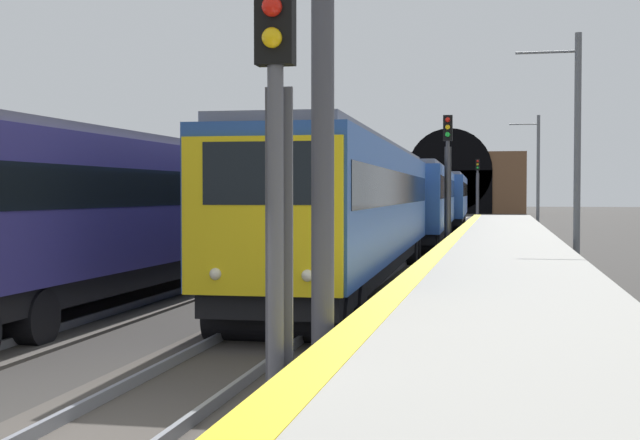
{
  "coord_description": "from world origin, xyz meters",
  "views": [
    {
      "loc": [
        -8.01,
        -4.05,
        2.64
      ],
      "look_at": [
        10.78,
        -0.12,
        2.03
      ],
      "focal_mm": 48.83,
      "sensor_mm": 36.0,
      "label": 1
    }
  ],
  "objects_px": {
    "railway_signal_mid": "(448,172)",
    "railway_signal_far": "(478,184)",
    "catenary_mast_far": "(538,172)",
    "train_main_approaching": "(422,199)",
    "railway_signal_near": "(276,182)",
    "catenary_mast_near": "(576,150)",
    "train_adjacent_platform": "(254,203)"
  },
  "relations": [
    {
      "from": "catenary_mast_near",
      "to": "railway_signal_near",
      "type": "bearing_deg",
      "value": 167.75
    },
    {
      "from": "railway_signal_far",
      "to": "catenary_mast_near",
      "type": "bearing_deg",
      "value": 5.01
    },
    {
      "from": "train_main_approaching",
      "to": "railway_signal_near",
      "type": "distance_m",
      "value": 36.65
    },
    {
      "from": "train_main_approaching",
      "to": "catenary_mast_far",
      "type": "distance_m",
      "value": 16.75
    },
    {
      "from": "railway_signal_far",
      "to": "railway_signal_mid",
      "type": "bearing_deg",
      "value": 0.0
    },
    {
      "from": "railway_signal_mid",
      "to": "railway_signal_far",
      "type": "distance_m",
      "value": 44.95
    },
    {
      "from": "railway_signal_far",
      "to": "catenary_mast_far",
      "type": "height_order",
      "value": "catenary_mast_far"
    },
    {
      "from": "catenary_mast_far",
      "to": "train_main_approaching",
      "type": "bearing_deg",
      "value": 157.38
    },
    {
      "from": "train_adjacent_platform",
      "to": "catenary_mast_near",
      "type": "xyz_separation_m",
      "value": [
        -0.85,
        -11.1,
        1.73
      ]
    },
    {
      "from": "railway_signal_near",
      "to": "catenary_mast_far",
      "type": "bearing_deg",
      "value": 175.0
    },
    {
      "from": "train_adjacent_platform",
      "to": "railway_signal_mid",
      "type": "xyz_separation_m",
      "value": [
        6.02,
        -6.56,
        1.22
      ]
    },
    {
      "from": "railway_signal_mid",
      "to": "catenary_mast_near",
      "type": "xyz_separation_m",
      "value": [
        -6.86,
        -4.54,
        0.51
      ]
    },
    {
      "from": "train_main_approaching",
      "to": "catenary_mast_near",
      "type": "xyz_separation_m",
      "value": [
        -15.66,
        -6.41,
        1.7
      ]
    },
    {
      "from": "catenary_mast_near",
      "to": "catenary_mast_far",
      "type": "distance_m",
      "value": 31.04
    },
    {
      "from": "train_main_approaching",
      "to": "train_adjacent_platform",
      "type": "relative_size",
      "value": 1.62
    },
    {
      "from": "railway_signal_near",
      "to": "catenary_mast_near",
      "type": "relative_size",
      "value": 0.6
    },
    {
      "from": "railway_signal_far",
      "to": "catenary_mast_near",
      "type": "height_order",
      "value": "catenary_mast_near"
    },
    {
      "from": "railway_signal_mid",
      "to": "catenary_mast_far",
      "type": "relative_size",
      "value": 0.74
    },
    {
      "from": "railway_signal_mid",
      "to": "railway_signal_near",
      "type": "bearing_deg",
      "value": 0.0
    },
    {
      "from": "railway_signal_far",
      "to": "catenary_mast_far",
      "type": "xyz_separation_m",
      "value": [
        -20.78,
        -4.55,
        0.59
      ]
    },
    {
      "from": "railway_signal_far",
      "to": "catenary_mast_far",
      "type": "distance_m",
      "value": 21.28
    },
    {
      "from": "railway_signal_mid",
      "to": "catenary_mast_near",
      "type": "distance_m",
      "value": 8.25
    },
    {
      "from": "catenary_mast_near",
      "to": "catenary_mast_far",
      "type": "bearing_deg",
      "value": -0.0
    },
    {
      "from": "railway_signal_mid",
      "to": "railway_signal_far",
      "type": "height_order",
      "value": "railway_signal_mid"
    },
    {
      "from": "railway_signal_mid",
      "to": "catenary_mast_far",
      "type": "xyz_separation_m",
      "value": [
        24.18,
        -4.55,
        0.54
      ]
    },
    {
      "from": "train_main_approaching",
      "to": "railway_signal_near",
      "type": "relative_size",
      "value": 13.53
    },
    {
      "from": "train_adjacent_platform",
      "to": "railway_signal_far",
      "type": "xyz_separation_m",
      "value": [
        50.97,
        -6.56,
        1.17
      ]
    },
    {
      "from": "railway_signal_near",
      "to": "railway_signal_far",
      "type": "bearing_deg",
      "value": -180.0
    },
    {
      "from": "railway_signal_near",
      "to": "railway_signal_mid",
      "type": "xyz_separation_m",
      "value": [
        27.8,
        -0.0,
        0.74
      ]
    },
    {
      "from": "train_main_approaching",
      "to": "railway_signal_near",
      "type": "bearing_deg",
      "value": 1.45
    },
    {
      "from": "railway_signal_far",
      "to": "train_main_approaching",
      "type": "bearing_deg",
      "value": -2.95
    },
    {
      "from": "railway_signal_far",
      "to": "catenary_mast_near",
      "type": "xyz_separation_m",
      "value": [
        -51.82,
        -4.54,
        0.57
      ]
    }
  ]
}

